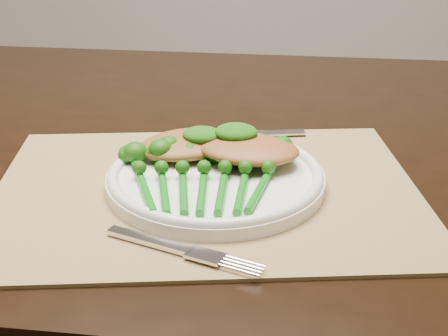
# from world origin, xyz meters

# --- Properties ---
(dining_table) EXTENTS (1.60, 0.90, 0.75)m
(dining_table) POSITION_xyz_m (0.09, 0.03, 0.38)
(dining_table) COLOR black
(dining_table) RESTS_ON ground
(placemat) EXTENTS (0.56, 0.45, 0.00)m
(placemat) POSITION_xyz_m (0.18, -0.16, 0.75)
(placemat) COLOR #957E4B
(placemat) RESTS_ON dining_table
(dinner_plate) EXTENTS (0.26, 0.26, 0.02)m
(dinner_plate) POSITION_xyz_m (0.19, -0.15, 0.77)
(dinner_plate) COLOR white
(dinner_plate) RESTS_ON placemat
(knife) EXTENTS (0.19, 0.06, 0.01)m
(knife) POSITION_xyz_m (0.18, 0.00, 0.76)
(knife) COLOR silver
(knife) RESTS_ON placemat
(fork) EXTENTS (0.17, 0.07, 0.01)m
(fork) POSITION_xyz_m (0.19, -0.30, 0.76)
(fork) COLOR silver
(fork) RESTS_ON placemat
(chicken_fillet_left) EXTENTS (0.16, 0.14, 0.03)m
(chicken_fillet_left) POSITION_xyz_m (0.15, -0.09, 0.78)
(chicken_fillet_left) COLOR #945B2B
(chicken_fillet_left) RESTS_ON dinner_plate
(chicken_fillet_right) EXTENTS (0.14, 0.10, 0.03)m
(chicken_fillet_right) POSITION_xyz_m (0.22, -0.11, 0.79)
(chicken_fillet_right) COLOR #945B2B
(chicken_fillet_right) RESTS_ON dinner_plate
(pesto_dollop_left) EXTENTS (0.05, 0.04, 0.02)m
(pesto_dollop_left) POSITION_xyz_m (0.16, -0.09, 0.80)
(pesto_dollop_left) COLOR #124309
(pesto_dollop_left) RESTS_ON chicken_fillet_left
(pesto_dollop_right) EXTENTS (0.05, 0.05, 0.02)m
(pesto_dollop_right) POSITION_xyz_m (0.21, -0.10, 0.80)
(pesto_dollop_right) COLOR #124309
(pesto_dollop_right) RESTS_ON chicken_fillet_right
(broccolini_bundle) EXTENTS (0.19, 0.20, 0.04)m
(broccolini_bundle) POSITION_xyz_m (0.18, -0.18, 0.77)
(broccolini_bundle) COLOR #0E6B10
(broccolini_bundle) RESTS_ON dinner_plate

